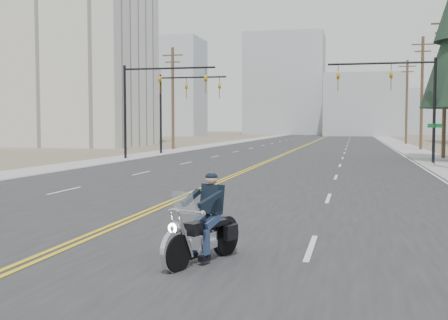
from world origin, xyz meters
TOP-DOWN VIEW (x-y plane):
  - road at (0.00, 70.00)m, footprint 20.00×200.00m
  - sidewalk_left at (-11.50, 70.00)m, footprint 3.00×200.00m
  - sidewalk_right at (11.50, 70.00)m, footprint 3.00×200.00m
  - traffic_mast_left at (-8.98, 32.00)m, footprint 7.10×0.26m
  - traffic_mast_right at (8.98, 32.00)m, footprint 7.10×0.26m
  - traffic_mast_far at (-9.31, 40.00)m, footprint 6.10×0.26m
  - street_sign at (10.80, 30.00)m, footprint 0.90×0.06m
  - utility_pole_c at (12.50, 38.00)m, footprint 2.20×0.30m
  - utility_pole_d at (12.50, 53.00)m, footprint 2.20×0.30m
  - utility_pole_e at (12.50, 70.00)m, footprint 2.20×0.30m
  - utility_pole_left at (-12.50, 48.00)m, footprint 2.20×0.30m
  - apartment_block at (-28.00, 55.00)m, footprint 18.00×14.00m
  - haze_bldg_a at (-35.00, 115.00)m, footprint 14.00×12.00m
  - haze_bldg_b at (8.00, 125.00)m, footprint 18.00×14.00m
  - haze_bldg_d at (-12.00, 140.00)m, footprint 20.00×15.00m
  - haze_bldg_e at (25.00, 150.00)m, footprint 14.00×14.00m
  - haze_bldg_f at (-50.00, 130.00)m, footprint 12.00×12.00m
  - motorcyclist at (3.14, 2.34)m, footprint 1.62×2.32m

SIDE VIEW (x-z plane):
  - road at x=0.00m, z-range 0.00..0.01m
  - sidewalk_left at x=-11.50m, z-range 0.00..0.01m
  - sidewalk_right at x=11.50m, z-range 0.00..0.01m
  - motorcyclist at x=3.14m, z-range 0.00..1.66m
  - street_sign at x=10.80m, z-range 0.49..3.12m
  - traffic_mast_far at x=-9.31m, z-range 1.37..8.37m
  - traffic_mast_left at x=-8.98m, z-range 1.44..8.44m
  - traffic_mast_right at x=8.98m, z-range 1.44..8.44m
  - utility_pole_left at x=-12.50m, z-range 0.23..10.73m
  - utility_pole_c at x=12.50m, z-range 0.23..11.23m
  - utility_pole_e at x=12.50m, z-range 0.23..11.23m
  - utility_pole_d at x=12.50m, z-range 0.23..11.73m
  - haze_bldg_e at x=25.00m, z-range 0.00..12.00m
  - haze_bldg_b at x=8.00m, z-range 0.00..14.00m
  - haze_bldg_f at x=-50.00m, z-range 0.00..16.00m
  - haze_bldg_a at x=-35.00m, z-range 0.00..22.00m
  - haze_bldg_d at x=-12.00m, z-range 0.00..26.00m
  - apartment_block at x=-28.00m, z-range 0.00..30.00m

